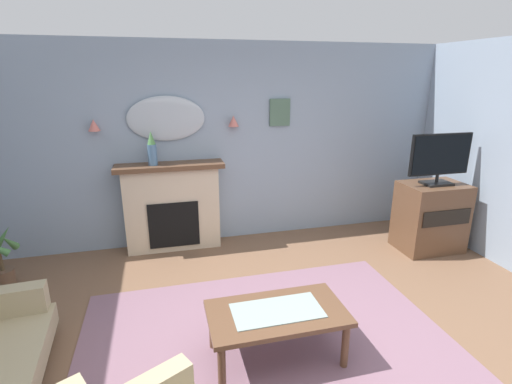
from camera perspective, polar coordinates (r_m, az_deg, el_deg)
The scene contains 13 objects.
floor at distance 3.39m, azimuth 2.99°, elevation -25.14°, with size 7.30×6.17×0.10m, color brown.
wall_back at distance 5.16m, azimuth -5.51°, elevation 7.04°, with size 7.30×0.10×2.66m, color #8C9EB2.
patterned_rug at distance 3.50m, azimuth 1.96°, elevation -22.34°, with size 3.20×2.40×0.01m, color #7F5B6B.
fireplace at distance 5.08m, azimuth -12.46°, elevation -2.32°, with size 1.36×0.36×1.16m.
mantel_vase_centre at distance 4.85m, azimuth -15.42°, elevation 6.22°, with size 0.11×0.11×0.42m.
wall_mirror at distance 4.96m, azimuth -13.39°, elevation 10.72°, with size 0.96×0.06×0.56m, color #B2BCC6.
wall_sconce_left at distance 4.98m, azimuth -23.27°, elevation 9.24°, with size 0.14×0.14×0.14m, color #D17066.
wall_sconce_right at distance 5.01m, azimuth -3.41°, elevation 10.63°, with size 0.14×0.14×0.14m, color #D17066.
framed_picture at distance 5.22m, azimuth 3.61°, elevation 11.88°, with size 0.28×0.03×0.36m, color #4C6B56.
coffee_table at distance 3.19m, azimuth 3.17°, elevation -18.29°, with size 1.10×0.60×0.45m.
tv_cabinet at distance 5.48m, azimuth 24.79°, elevation -3.41°, with size 0.80×0.57×0.90m.
tv_flatscreen at distance 5.26m, azimuth 26.01°, elevation 4.66°, with size 0.84×0.24×0.65m.
potted_plant_small_fern at distance 5.01m, azimuth -34.05°, elevation -8.65°, with size 0.36×0.36×0.67m.
Camera 1 is at (-0.77, -2.38, 2.23)m, focal length 26.53 mm.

